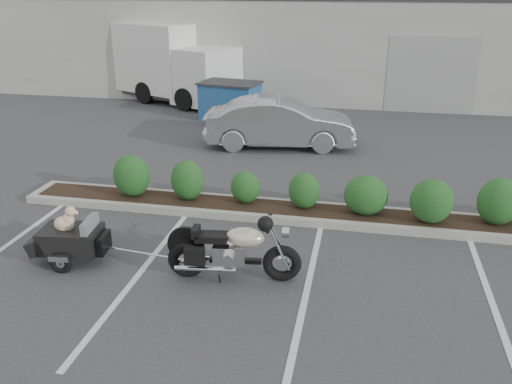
% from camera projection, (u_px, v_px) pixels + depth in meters
% --- Properties ---
extents(ground, '(90.00, 90.00, 0.00)m').
position_uv_depth(ground, '(238.00, 266.00, 8.95)').
color(ground, '#38383A').
rests_on(ground, ground).
extents(planter_kerb, '(12.00, 1.00, 0.15)m').
position_uv_depth(planter_kerb, '(313.00, 214.00, 10.74)').
color(planter_kerb, '#9E9E93').
rests_on(planter_kerb, ground).
extents(building, '(26.00, 10.00, 4.00)m').
position_uv_depth(building, '(328.00, 38.00, 23.69)').
color(building, '#9EA099').
rests_on(building, ground).
extents(motorcycle, '(2.12, 0.78, 1.22)m').
position_uv_depth(motorcycle, '(233.00, 251.00, 8.38)').
color(motorcycle, black).
rests_on(motorcycle, ground).
extents(pet_trailer, '(1.70, 0.96, 1.01)m').
position_uv_depth(pet_trailer, '(70.00, 238.00, 8.95)').
color(pet_trailer, black).
rests_on(pet_trailer, ground).
extents(sedan, '(4.30, 2.04, 1.36)m').
position_uv_depth(sedan, '(279.00, 123.00, 15.05)').
color(sedan, '#B5B5BD').
rests_on(sedan, ground).
extents(dumpster, '(2.11, 1.62, 1.25)m').
position_uv_depth(dumpster, '(230.00, 101.00, 17.97)').
color(dumpster, '#1B4E88').
rests_on(dumpster, ground).
extents(delivery_truck, '(6.53, 4.43, 2.87)m').
position_uv_depth(delivery_truck, '(165.00, 64.00, 20.71)').
color(delivery_truck, white).
rests_on(delivery_truck, ground).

